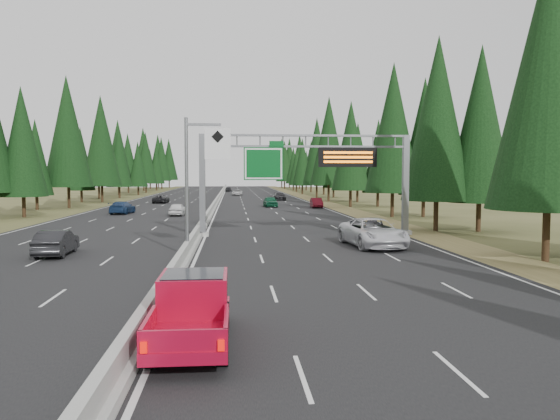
{
  "coord_description": "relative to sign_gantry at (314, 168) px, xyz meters",
  "views": [
    {
      "loc": [
        2.65,
        -6.87,
        4.82
      ],
      "look_at": [
        4.98,
        20.0,
        3.05
      ],
      "focal_mm": 35.0,
      "sensor_mm": 36.0,
      "label": 1
    }
  ],
  "objects": [
    {
      "name": "tree_row_left",
      "position": [
        -30.96,
        39.72,
        4.34
      ],
      "size": [
        11.83,
        239.79,
        18.92
      ],
      "color": "black",
      "rests_on": "ground"
    },
    {
      "name": "median_barrier",
      "position": [
        -8.92,
        45.12,
        -4.85
      ],
      "size": [
        0.7,
        260.0,
        0.85
      ],
      "color": "#989993",
      "rests_on": "road"
    },
    {
      "name": "road",
      "position": [
        -8.92,
        45.12,
        -5.23
      ],
      "size": [
        32.0,
        260.0,
        0.08
      ],
      "primitive_type": "cube",
      "color": "black",
      "rests_on": "ground"
    },
    {
      "name": "hov_sign_pole",
      "position": [
        -8.33,
        -9.92,
        -0.54
      ],
      "size": [
        2.8,
        0.5,
        8.0
      ],
      "color": "slate",
      "rests_on": "road"
    },
    {
      "name": "shoulder_right",
      "position": [
        8.88,
        45.12,
        -5.24
      ],
      "size": [
        3.6,
        260.0,
        0.06
      ],
      "primitive_type": "cube",
      "color": "olive",
      "rests_on": "ground"
    },
    {
      "name": "tree_row_right",
      "position": [
        13.09,
        38.03,
        4.06
      ],
      "size": [
        12.01,
        242.49,
        18.91
      ],
      "color": "black",
      "rests_on": "ground"
    },
    {
      "name": "shoulder_left",
      "position": [
        -26.72,
        45.12,
        -5.24
      ],
      "size": [
        3.6,
        260.0,
        0.06
      ],
      "primitive_type": "cube",
      "color": "#424420",
      "rests_on": "ground"
    },
    {
      "name": "red_pickup",
      "position": [
        -7.42,
        -26.25,
        -4.16
      ],
      "size": [
        2.03,
        5.69,
        1.86
      ],
      "color": "black",
      "rests_on": "road"
    },
    {
      "name": "car_ahead_green",
      "position": [
        -0.8,
        37.34,
        -4.42
      ],
      "size": [
        2.05,
        4.61,
        1.54
      ],
      "primitive_type": "imported",
      "rotation": [
        0.0,
        0.0,
        0.05
      ],
      "color": "#125031",
      "rests_on": "road"
    },
    {
      "name": "sign_gantry",
      "position": [
        0.0,
        0.0,
        0.0
      ],
      "size": [
        16.75,
        0.98,
        7.8
      ],
      "color": "slate",
      "rests_on": "road"
    },
    {
      "name": "car_ahead_far",
      "position": [
        -7.42,
        106.04,
        -4.5
      ],
      "size": [
        1.84,
        4.13,
        1.38
      ],
      "primitive_type": "imported",
      "rotation": [
        0.0,
        0.0,
        0.05
      ],
      "color": "black",
      "rests_on": "road"
    },
    {
      "name": "car_onc_blue",
      "position": [
        -19.52,
        25.04,
        -4.44
      ],
      "size": [
        2.61,
        5.35,
        1.5
      ],
      "primitive_type": "imported",
      "rotation": [
        0.0,
        0.0,
        3.04
      ],
      "color": "navy",
      "rests_on": "road"
    },
    {
      "name": "car_ahead_white",
      "position": [
        -5.23,
        81.04,
        -4.54
      ],
      "size": [
        2.43,
        4.8,
        1.3
      ],
      "primitive_type": "imported",
      "rotation": [
        0.0,
        0.0,
        -0.06
      ],
      "color": "silver",
      "rests_on": "road"
    },
    {
      "name": "silver_minivan",
      "position": [
        2.89,
        -6.86,
        -4.26
      ],
      "size": [
        3.67,
        6.92,
        1.85
      ],
      "primitive_type": "imported",
      "rotation": [
        0.0,
        0.0,
        0.09
      ],
      "color": "silver",
      "rests_on": "road"
    },
    {
      "name": "car_onc_near",
      "position": [
        -16.58,
        -9.04,
        -4.44
      ],
      "size": [
        1.75,
        4.6,
        1.5
      ],
      "primitive_type": "imported",
      "rotation": [
        0.0,
        0.0,
        3.18
      ],
      "color": "black",
      "rests_on": "road"
    },
    {
      "name": "car_ahead_dkgrey",
      "position": [
        2.32,
        57.55,
        -4.51
      ],
      "size": [
        2.11,
        4.73,
        1.35
      ],
      "primitive_type": "imported",
      "rotation": [
        0.0,
        0.0,
        0.05
      ],
      "color": "black",
      "rests_on": "road"
    },
    {
      "name": "car_onc_far",
      "position": [
        -18.04,
        49.34,
        -4.53
      ],
      "size": [
        2.46,
        4.86,
        1.32
      ],
      "primitive_type": "imported",
      "rotation": [
        0.0,
        0.0,
        3.08
      ],
      "color": "black",
      "rests_on": "road"
    },
    {
      "name": "car_ahead_dkred",
      "position": [
        5.58,
        34.74,
        -4.5
      ],
      "size": [
        1.58,
        4.25,
        1.39
      ],
      "primitive_type": "imported",
      "rotation": [
        0.0,
        0.0,
        -0.03
      ],
      "color": "maroon",
      "rests_on": "road"
    },
    {
      "name": "car_onc_white",
      "position": [
        -12.63,
        21.68,
        -4.47
      ],
      "size": [
        1.79,
        4.25,
        1.43
      ],
      "primitive_type": "imported",
      "rotation": [
        0.0,
        0.0,
        3.12
      ],
      "color": "white",
      "rests_on": "road"
    }
  ]
}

